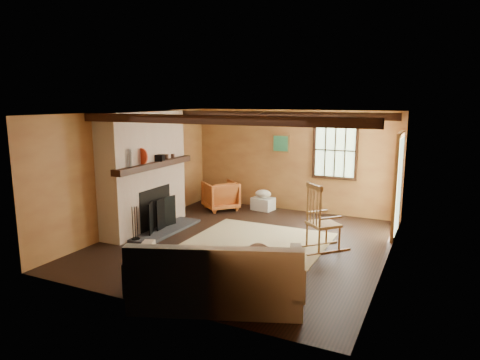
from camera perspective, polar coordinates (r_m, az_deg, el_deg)
The scene contains 10 objects.
ground at distance 8.04m, azimuth 0.56°, elevation -8.43°, with size 5.50×5.50×0.00m, color black.
room_envelope at distance 7.81m, azimuth 2.85°, elevation 3.32°, with size 5.02×5.52×2.44m.
fireplace at distance 8.90m, azimuth -12.54°, elevation 0.54°, with size 1.02×2.30×2.40m.
rug at distance 7.79m, azimuth 1.28°, elevation -9.05°, with size 2.50×3.00×0.01m, color tan.
rocking_chair at distance 7.70m, azimuth 10.79°, elevation -5.51°, with size 0.93×0.95×1.21m.
sofa at distance 5.69m, azimuth -2.99°, elevation -13.30°, with size 2.42×1.70×0.89m.
firewood_pile at distance 11.11m, azimuth -3.10°, elevation -2.43°, with size 0.64×0.12×0.23m.
laundry_basket at distance 10.38m, azimuth 3.09°, elevation -3.18°, with size 0.50×0.38×0.30m, color silver.
basket_pillow at distance 10.33m, azimuth 3.10°, elevation -1.84°, with size 0.39×0.31×0.19m, color beige.
armchair at distance 10.38m, azimuth -2.61°, elevation -2.07°, with size 0.74×0.76×0.69m, color #BF6026.
Camera 1 is at (3.20, -6.89, 2.63)m, focal length 32.00 mm.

